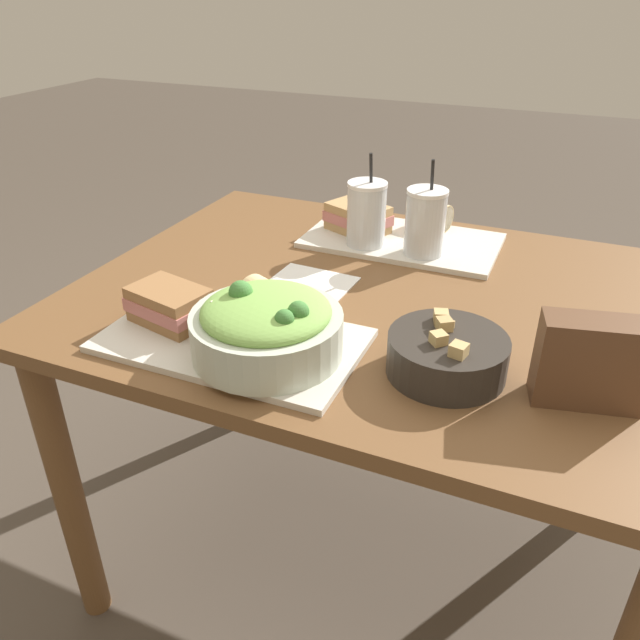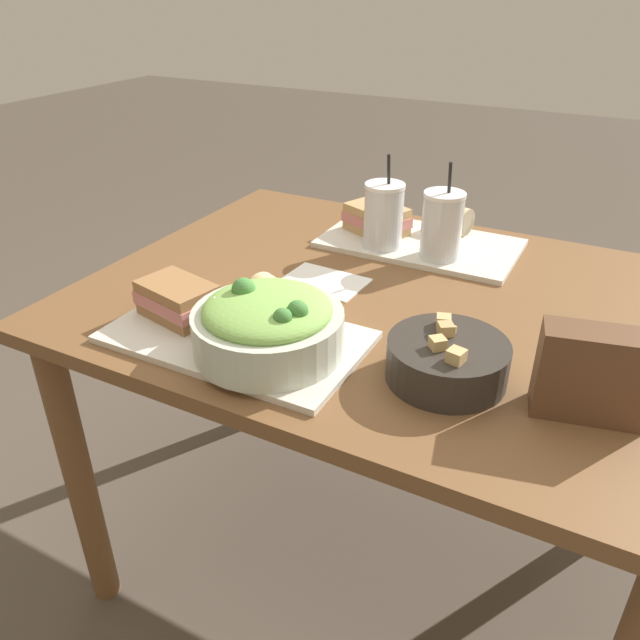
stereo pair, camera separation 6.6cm
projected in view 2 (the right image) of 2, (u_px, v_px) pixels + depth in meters
name	position (u px, v px, depth m)	size (l,w,h in m)	color
ground_plane	(372.00, 555.00, 1.59)	(12.00, 12.00, 0.00)	#4C4238
dining_table	(385.00, 341.00, 1.27)	(1.17, 0.90, 0.75)	brown
tray_near	(236.00, 337.00, 1.07)	(0.44, 0.25, 0.01)	beige
tray_far	(420.00, 243.00, 1.43)	(0.44, 0.25, 0.01)	beige
salad_bowl	(268.00, 324.00, 0.99)	(0.24, 0.24, 0.12)	beige
soup_bowl	(447.00, 359.00, 0.95)	(0.19, 0.19, 0.08)	#2D2823
sandwich_near	(178.00, 300.00, 1.11)	(0.16, 0.12, 0.06)	olive
baguette_near	(278.00, 301.00, 1.10)	(0.13, 0.11, 0.06)	#DBBC84
sandwich_far	(377.00, 219.00, 1.46)	(0.17, 0.14, 0.06)	tan
baguette_far	(453.00, 219.00, 1.46)	(0.10, 0.08, 0.06)	#DBBC84
drink_cup_dark	(383.00, 217.00, 1.37)	(0.09, 0.09, 0.21)	silver
drink_cup_red	(442.00, 227.00, 1.32)	(0.09, 0.09, 0.21)	silver
chip_bag	(593.00, 374.00, 0.86)	(0.16, 0.09, 0.14)	brown
napkin_folded	(324.00, 281.00, 1.27)	(0.17, 0.12, 0.00)	white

